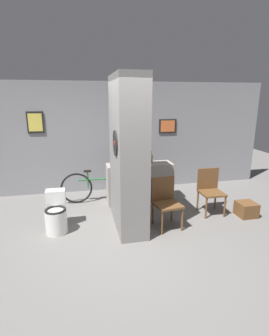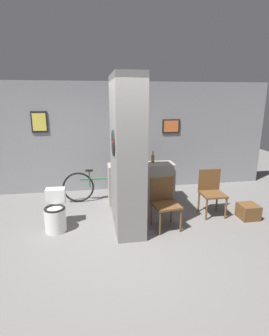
# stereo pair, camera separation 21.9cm
# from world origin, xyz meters

# --- Properties ---
(ground_plane) EXTENTS (14.00, 14.00, 0.00)m
(ground_plane) POSITION_xyz_m (0.00, 0.00, 0.00)
(ground_plane) COLOR slate
(wall_back) EXTENTS (8.00, 0.09, 2.60)m
(wall_back) POSITION_xyz_m (-0.00, 2.63, 1.30)
(wall_back) COLOR gray
(wall_back) RESTS_ON ground_plane
(pillar_center) EXTENTS (0.50, 1.26, 2.60)m
(pillar_center) POSITION_xyz_m (0.13, 0.63, 1.30)
(pillar_center) COLOR gray
(pillar_center) RESTS_ON ground_plane
(counter_shelf) EXTENTS (1.42, 0.44, 0.86)m
(counter_shelf) POSITION_xyz_m (0.58, 1.67, 0.43)
(counter_shelf) COLOR gray
(counter_shelf) RESTS_ON ground_plane
(toilet) EXTENTS (0.36, 0.52, 0.69)m
(toilet) POSITION_xyz_m (-1.12, 0.66, 0.30)
(toilet) COLOR silver
(toilet) RESTS_ON ground_plane
(chair_near_pillar) EXTENTS (0.49, 0.49, 0.88)m
(chair_near_pillar) POSITION_xyz_m (0.77, 0.46, 0.49)
(chair_near_pillar) COLOR brown
(chair_near_pillar) RESTS_ON ground_plane
(chair_by_doorway) EXTENTS (0.45, 0.45, 0.88)m
(chair_by_doorway) POSITION_xyz_m (1.82, 0.83, 0.49)
(chair_by_doorway) COLOR brown
(chair_by_doorway) RESTS_ON ground_plane
(bicycle) EXTENTS (1.67, 0.42, 0.73)m
(bicycle) POSITION_xyz_m (-0.28, 1.86, 0.35)
(bicycle) COLOR black
(bicycle) RESTS_ON ground_plane
(bottle_tall) EXTENTS (0.07, 0.07, 0.26)m
(bottle_tall) POSITION_xyz_m (0.85, 1.73, 0.96)
(bottle_tall) COLOR olive
(bottle_tall) RESTS_ON counter_shelf
(floor_crate) EXTENTS (0.35, 0.35, 0.28)m
(floor_crate) POSITION_xyz_m (2.44, 0.51, 0.14)
(floor_crate) COLOR brown
(floor_crate) RESTS_ON ground_plane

